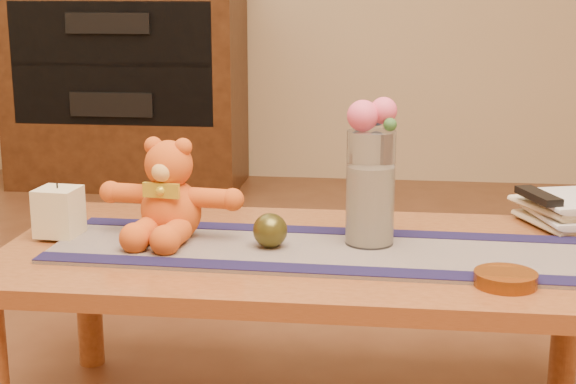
# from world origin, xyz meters

# --- Properties ---
(coffee_table_top) EXTENTS (1.40, 0.70, 0.04)m
(coffee_table_top) POSITION_xyz_m (0.00, 0.00, 0.43)
(coffee_table_top) COLOR brown
(coffee_table_top) RESTS_ON floor
(table_leg_bl) EXTENTS (0.07, 0.07, 0.41)m
(table_leg_bl) POSITION_xyz_m (-0.64, 0.29, 0.21)
(table_leg_bl) COLOR brown
(table_leg_bl) RESTS_ON floor
(table_leg_br) EXTENTS (0.07, 0.07, 0.41)m
(table_leg_br) POSITION_xyz_m (0.64, 0.29, 0.21)
(table_leg_br) COLOR brown
(table_leg_br) RESTS_ON floor
(persian_runner) EXTENTS (1.21, 0.38, 0.01)m
(persian_runner) POSITION_xyz_m (0.02, -0.03, 0.45)
(persian_runner) COLOR #1D1844
(persian_runner) RESTS_ON coffee_table_top
(runner_border_near) EXTENTS (1.20, 0.09, 0.00)m
(runner_border_near) POSITION_xyz_m (0.02, -0.17, 0.46)
(runner_border_near) COLOR #151236
(runner_border_near) RESTS_ON persian_runner
(runner_border_far) EXTENTS (1.20, 0.09, 0.00)m
(runner_border_far) POSITION_xyz_m (0.03, 0.12, 0.46)
(runner_border_far) COLOR #151236
(runner_border_far) RESTS_ON persian_runner
(teddy_bear) EXTENTS (0.36, 0.31, 0.22)m
(teddy_bear) POSITION_xyz_m (-0.33, 0.03, 0.57)
(teddy_bear) COLOR #D65A1B
(teddy_bear) RESTS_ON persian_runner
(pillar_candle) EXTENTS (0.10, 0.10, 0.11)m
(pillar_candle) POSITION_xyz_m (-0.59, 0.01, 0.51)
(pillar_candle) COLOR beige
(pillar_candle) RESTS_ON persian_runner
(candle_wick) EXTENTS (0.00, 0.00, 0.01)m
(candle_wick) POSITION_xyz_m (-0.59, 0.01, 0.58)
(candle_wick) COLOR black
(candle_wick) RESTS_ON pillar_candle
(glass_vase) EXTENTS (0.11, 0.11, 0.26)m
(glass_vase) POSITION_xyz_m (0.13, 0.03, 0.59)
(glass_vase) COLOR silver
(glass_vase) RESTS_ON persian_runner
(potpourri_fill) EXTENTS (0.09, 0.09, 0.18)m
(potpourri_fill) POSITION_xyz_m (0.13, 0.03, 0.55)
(potpourri_fill) COLOR beige
(potpourri_fill) RESTS_ON glass_vase
(rose_left) EXTENTS (0.07, 0.07, 0.07)m
(rose_left) POSITION_xyz_m (0.11, 0.02, 0.75)
(rose_left) COLOR #EE5476
(rose_left) RESTS_ON glass_vase
(rose_right) EXTENTS (0.06, 0.06, 0.06)m
(rose_right) POSITION_xyz_m (0.16, 0.03, 0.76)
(rose_right) COLOR #EE5476
(rose_right) RESTS_ON glass_vase
(blue_flower_back) EXTENTS (0.04, 0.04, 0.04)m
(blue_flower_back) POSITION_xyz_m (0.14, 0.06, 0.75)
(blue_flower_back) COLOR #5066AD
(blue_flower_back) RESTS_ON glass_vase
(blue_flower_side) EXTENTS (0.04, 0.04, 0.04)m
(blue_flower_side) POSITION_xyz_m (0.10, 0.05, 0.74)
(blue_flower_side) COLOR #5066AD
(blue_flower_side) RESTS_ON glass_vase
(leaf_sprig) EXTENTS (0.03, 0.03, 0.03)m
(leaf_sprig) POSITION_xyz_m (0.17, 0.01, 0.74)
(leaf_sprig) COLOR #33662D
(leaf_sprig) RESTS_ON glass_vase
(bronze_ball) EXTENTS (0.10, 0.10, 0.08)m
(bronze_ball) POSITION_xyz_m (-0.09, -0.03, 0.50)
(bronze_ball) COLOR #433F16
(bronze_ball) RESTS_ON persian_runner
(book_bottom) EXTENTS (0.24, 0.27, 0.02)m
(book_bottom) POSITION_xyz_m (0.53, 0.23, 0.46)
(book_bottom) COLOR beige
(book_bottom) RESTS_ON coffee_table_top
(book_lower) EXTENTS (0.22, 0.26, 0.02)m
(book_lower) POSITION_xyz_m (0.54, 0.23, 0.48)
(book_lower) COLOR beige
(book_lower) RESTS_ON book_bottom
(book_upper) EXTENTS (0.25, 0.27, 0.02)m
(book_upper) POSITION_xyz_m (0.53, 0.23, 0.50)
(book_upper) COLOR beige
(book_upper) RESTS_ON book_lower
(book_top) EXTENTS (0.22, 0.26, 0.02)m
(book_top) POSITION_xyz_m (0.54, 0.23, 0.52)
(book_top) COLOR beige
(book_top) RESTS_ON book_upper
(tv_remote) EXTENTS (0.10, 0.17, 0.02)m
(tv_remote) POSITION_xyz_m (0.54, 0.22, 0.54)
(tv_remote) COLOR black
(tv_remote) RESTS_ON book_top
(amber_dish) EXTENTS (0.17, 0.17, 0.03)m
(amber_dish) POSITION_xyz_m (0.41, -0.20, 0.46)
(amber_dish) COLOR #BF5914
(amber_dish) RESTS_ON coffee_table_top
(media_cabinet) EXTENTS (1.20, 0.50, 1.10)m
(media_cabinet) POSITION_xyz_m (-1.20, 2.48, 0.55)
(media_cabinet) COLOR black
(media_cabinet) RESTS_ON floor
(cabinet_cavity) EXTENTS (1.02, 0.03, 0.61)m
(cabinet_cavity) POSITION_xyz_m (-1.20, 2.25, 0.66)
(cabinet_cavity) COLOR black
(cabinet_cavity) RESTS_ON media_cabinet
(cabinet_shelf) EXTENTS (1.02, 0.20, 0.02)m
(cabinet_shelf) POSITION_xyz_m (-1.20, 2.33, 0.66)
(cabinet_shelf) COLOR black
(cabinet_shelf) RESTS_ON media_cabinet
(stereo_upper) EXTENTS (0.42, 0.28, 0.10)m
(stereo_upper) POSITION_xyz_m (-1.20, 2.35, 0.86)
(stereo_upper) COLOR black
(stereo_upper) RESTS_ON media_cabinet
(stereo_lower) EXTENTS (0.42, 0.28, 0.12)m
(stereo_lower) POSITION_xyz_m (-1.20, 2.35, 0.46)
(stereo_lower) COLOR black
(stereo_lower) RESTS_ON media_cabinet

